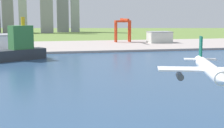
# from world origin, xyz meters

# --- Properties ---
(ground_plane) EXTENTS (2400.00, 2400.00, 0.00)m
(ground_plane) POSITION_xyz_m (0.00, 300.00, 0.00)
(ground_plane) COLOR olive
(water_bay) EXTENTS (840.00, 360.00, 0.15)m
(water_bay) POSITION_xyz_m (0.00, 240.00, 0.07)
(water_bay) COLOR #2D4C70
(water_bay) RESTS_ON ground
(industrial_pier) EXTENTS (840.00, 140.00, 2.50)m
(industrial_pier) POSITION_xyz_m (0.00, 490.00, 1.25)
(industrial_pier) COLOR #A99C97
(industrial_pier) RESTS_ON ground
(airplane_landing) EXTENTS (33.70, 40.87, 13.47)m
(airplane_landing) POSITION_xyz_m (26.67, 151.48, 25.66)
(airplane_landing) COLOR white
(container_barge) EXTENTS (55.78, 40.63, 40.21)m
(container_barge) POSITION_xyz_m (-49.28, 376.93, 11.78)
(container_barge) COLOR #2D3338
(container_barge) RESTS_ON water_bay
(port_crane_red) EXTENTS (22.72, 44.32, 33.81)m
(port_crane_red) POSITION_xyz_m (86.77, 523.70, 27.03)
(port_crane_red) COLOR red
(port_crane_red) RESTS_ON industrial_pier
(warehouse_main) EXTENTS (49.12, 36.33, 17.20)m
(warehouse_main) POSITION_xyz_m (-63.53, 458.39, 11.12)
(warehouse_main) COLOR silver
(warehouse_main) RESTS_ON industrial_pier
(warehouse_annex) EXTENTS (32.30, 23.39, 15.75)m
(warehouse_annex) POSITION_xyz_m (135.35, 504.89, 10.40)
(warehouse_annex) COLOR silver
(warehouse_annex) RESTS_ON industrial_pier
(distant_skyline) EXTENTS (252.00, 48.21, 151.83)m
(distant_skyline) POSITION_xyz_m (-42.49, 836.14, 53.01)
(distant_skyline) COLOR #A8A6B1
(distant_skyline) RESTS_ON ground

